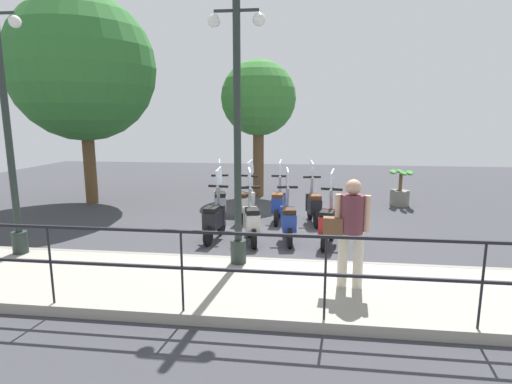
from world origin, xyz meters
The scene contains 17 objects.
ground_plane centered at (0.00, 0.00, 0.00)m, with size 28.00×28.00×0.00m, color #38383D.
promenade_walkway centered at (-3.15, 0.00, 0.07)m, with size 2.20×20.00×0.15m.
fence_railing centered at (-4.20, 0.00, 0.91)m, with size 0.04×16.03×1.07m.
lamp_post_near centered at (-2.40, 0.48, 2.11)m, with size 0.26×0.90×4.42m.
lamp_post_far centered at (-2.40, 4.52, 2.15)m, with size 0.26×0.90×4.50m.
pedestrian_with_bag centered at (-3.19, -1.27, 1.08)m, with size 0.36×0.66×1.59m.
tree_large centered at (2.54, 5.88, 4.00)m, with size 4.21×4.21×6.12m.
tree_distant centered at (4.43, 0.95, 3.19)m, with size 2.44×2.44×4.45m.
potted_palm centered at (3.40, -3.45, 0.45)m, with size 1.06×0.66×1.05m.
scooter_near_0 centered at (-0.78, -1.11, 0.48)m, with size 1.22×0.50×1.54m.
scooter_near_1 centered at (-0.65, -0.29, 0.48)m, with size 1.23×0.45×1.54m.
scooter_near_2 centered at (-0.79, 0.47, 0.48)m, with size 1.21×0.52×1.54m.
scooter_near_3 centered at (-0.72, 1.28, 0.48)m, with size 1.23×0.44×1.54m.
scooter_far_0 centered at (0.92, -0.84, 0.48)m, with size 1.23×0.47×1.54m.
scooter_far_1 centered at (0.99, 0.03, 0.48)m, with size 1.23×0.44×1.54m.
scooter_far_2 centered at (0.93, 0.86, 0.48)m, with size 1.21×0.52×1.54m.
scooter_far_3 centered at (0.92, 1.50, 0.48)m, with size 1.22×0.50×1.54m.
Camera 1 is at (-8.79, -0.62, 2.57)m, focal length 28.00 mm.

